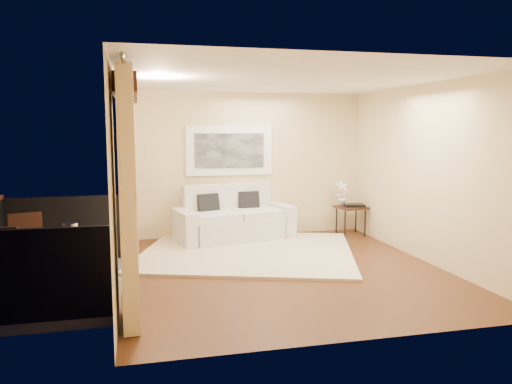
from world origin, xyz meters
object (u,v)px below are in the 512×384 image
object	(u,v)px
sofa	(233,221)
ice_bucket	(70,231)
orchid	(342,193)
balcony_chair_far	(26,242)
bistro_table	(82,247)
side_table	(351,209)

from	to	relation	value
sofa	ice_bucket	world-z (taller)	sofa
orchid	balcony_chair_far	distance (m)	5.60
bistro_table	ice_bucket	bearing A→B (deg)	140.77
sofa	bistro_table	size ratio (longest dim) A/B	3.24
bistro_table	balcony_chair_far	bearing A→B (deg)	135.69
sofa	balcony_chair_far	distance (m)	3.64
balcony_chair_far	ice_bucket	xyz separation A→B (m)	(0.65, -0.65, 0.25)
orchid	bistro_table	xyz separation A→B (m)	(-4.49, -2.65, -0.19)
balcony_chair_far	side_table	bearing A→B (deg)	179.66
sofa	ice_bucket	bearing A→B (deg)	-146.58
side_table	orchid	bearing A→B (deg)	137.95
ice_bucket	balcony_chair_far	bearing A→B (deg)	134.74
sofa	side_table	xyz separation A→B (m)	(2.28, -0.09, 0.14)
side_table	bistro_table	bearing A→B (deg)	-151.31
side_table	orchid	world-z (taller)	orchid
sofa	side_table	size ratio (longest dim) A/B	3.77
bistro_table	balcony_chair_far	size ratio (longest dim) A/B	0.73
orchid	bistro_table	size ratio (longest dim) A/B	0.72
sofa	orchid	size ratio (longest dim) A/B	4.51
bistro_table	ice_bucket	distance (m)	0.25
sofa	bistro_table	bearing A→B (deg)	-143.80
bistro_table	balcony_chair_far	distance (m)	1.09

